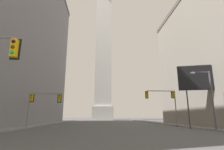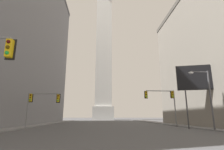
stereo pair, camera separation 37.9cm
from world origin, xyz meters
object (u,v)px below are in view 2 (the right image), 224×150
at_px(obelisk, 104,49).
at_px(traffic_light_mid_left, 39,101).
at_px(traffic_light_mid_right, 164,99).
at_px(street_lamp, 207,93).
at_px(billboard_sign, 200,79).

relative_size(obelisk, traffic_light_mid_left, 13.79).
relative_size(obelisk, traffic_light_mid_right, 11.40).
bearing_deg(obelisk, street_lamp, -79.04).
height_order(traffic_light_mid_left, traffic_light_mid_right, traffic_light_mid_right).
xyz_separation_m(obelisk, traffic_light_mid_right, (9.77, -49.38, -28.64)).
bearing_deg(traffic_light_mid_right, billboard_sign, -69.02).
bearing_deg(billboard_sign, traffic_light_mid_right, 110.98).
bearing_deg(traffic_light_mid_right, traffic_light_mid_left, -170.99).
bearing_deg(traffic_light_mid_right, obelisk, 101.19).
xyz_separation_m(street_lamp, billboard_sign, (1.02, 2.66, 2.32)).
bearing_deg(street_lamp, traffic_light_mid_left, 163.53).
height_order(obelisk, street_lamp, obelisk).
distance_m(obelisk, traffic_light_mid_left, 61.16).
xyz_separation_m(obelisk, traffic_light_mid_left, (-10.36, -52.57, -29.48)).
xyz_separation_m(obelisk, billboard_sign, (12.44, -56.35, -26.54)).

